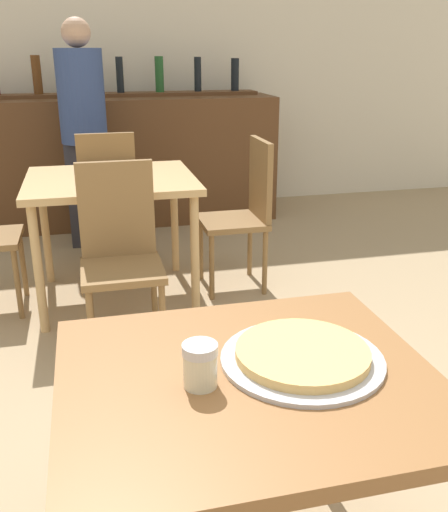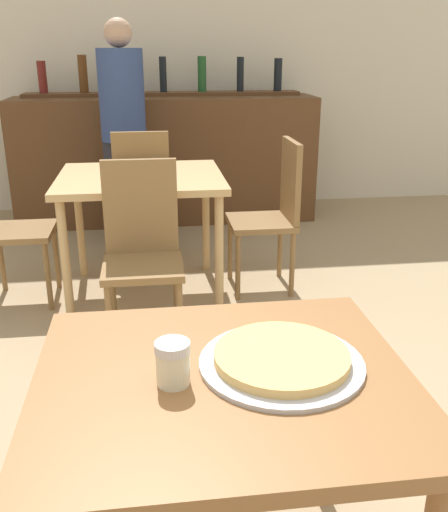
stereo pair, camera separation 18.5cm
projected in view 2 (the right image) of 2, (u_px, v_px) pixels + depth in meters
The scene contains 12 objects.
wall_back at pixel (161, 56), 5.22m from camera, with size 8.00×0.05×2.80m.
dining_table_near at pixel (224, 407), 1.40m from camera, with size 0.91×0.79×0.74m.
dining_table_far at pixel (141, 190), 3.41m from camera, with size 0.97×0.86×0.76m.
bar_counter at pixel (166, 160), 5.05m from camera, with size 2.60×0.56×1.08m.
bar_back_shelf at pixel (163, 87), 4.97m from camera, with size 2.39×0.24×0.34m.
chair_far_side_front at pixel (142, 243), 2.90m from camera, with size 0.40×0.40×0.95m.
chair_far_side_back at pixel (142, 189), 4.01m from camera, with size 0.40×0.40×0.95m.
chair_far_side_left at pixel (2, 217), 3.35m from camera, with size 0.40×0.40×0.95m.
chair_far_side_right at pixel (275, 207), 3.56m from camera, with size 0.40×0.40×0.95m.
pizza_tray at pixel (282, 359), 1.41m from camera, with size 0.41×0.41×0.04m.
cheese_shaker at pixel (173, 363), 1.32m from camera, with size 0.08×0.08×0.11m.
person_standing at pixel (123, 126), 4.34m from camera, with size 0.34×0.34×1.68m.
Camera 2 is at (-0.15, -1.18, 1.48)m, focal length 40.00 mm.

